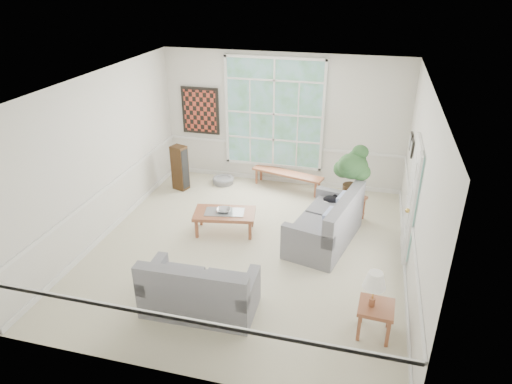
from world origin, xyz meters
TOP-DOWN VIEW (x-y plane):
  - floor at (0.00, 0.00)m, footprint 5.50×6.00m
  - ceiling at (0.00, 0.00)m, footprint 5.50×6.00m
  - wall_back at (0.00, 3.00)m, footprint 5.50×0.02m
  - wall_front at (0.00, -3.00)m, footprint 5.50×0.02m
  - wall_left at (-2.75, 0.00)m, footprint 0.02×6.00m
  - wall_right at (2.75, 0.00)m, footprint 0.02×6.00m
  - window_back at (-0.20, 2.96)m, footprint 2.30×0.08m
  - entry_door at (2.71, 0.60)m, footprint 0.08×0.90m
  - door_sidelight at (2.71, -0.03)m, footprint 0.08×0.26m
  - wall_art at (-1.95, 2.95)m, footprint 0.90×0.06m
  - wall_frame_near at (2.71, 1.75)m, footprint 0.04×0.26m
  - wall_frame_far at (2.71, 2.15)m, footprint 0.04×0.26m
  - loveseat_right at (1.29, 0.56)m, footprint 1.33×1.96m
  - loveseat_front at (-0.24, -1.76)m, footprint 1.66×0.89m
  - coffee_table at (-0.58, 0.44)m, footprint 1.25×0.83m
  - pewter_bowl at (-0.60, 0.44)m, footprint 0.38×0.38m
  - window_bench at (0.21, 2.65)m, footprint 1.70×0.74m
  - end_table at (1.71, 1.52)m, footprint 0.66×0.66m
  - houseplant at (1.68, 1.53)m, footprint 0.64×0.64m
  - side_table at (2.26, -1.66)m, footprint 0.50×0.50m
  - table_lamp at (2.19, -1.66)m, footprint 0.32×0.32m
  - pet_bed at (-1.31, 2.55)m, footprint 0.60×0.60m
  - floor_speaker at (-2.16, 2.04)m, footprint 0.38×0.34m
  - cat at (1.34, 1.20)m, footprint 0.35×0.27m

SIDE VIEW (x-z plane):
  - floor at x=0.00m, z-range -0.01..0.00m
  - pet_bed at x=-1.31m, z-range 0.00..0.15m
  - window_bench at x=0.21m, z-range 0.00..0.39m
  - coffee_table at x=-0.58m, z-range 0.00..0.43m
  - side_table at x=2.26m, z-range 0.00..0.48m
  - end_table at x=1.71m, z-range 0.00..0.50m
  - loveseat_front at x=-0.24m, z-range 0.00..0.88m
  - pewter_bowl at x=-0.60m, z-range 0.43..0.51m
  - loveseat_right at x=1.29m, z-range 0.00..0.97m
  - floor_speaker at x=-2.16m, z-range 0.00..1.03m
  - cat at x=1.34m, z-range 0.50..0.64m
  - table_lamp at x=2.19m, z-range 0.48..1.02m
  - houseplant at x=1.68m, z-range 0.50..1.58m
  - entry_door at x=2.71m, z-range 0.00..2.10m
  - door_sidelight at x=2.71m, z-range 0.20..2.10m
  - wall_back at x=0.00m, z-range 0.00..3.00m
  - wall_front at x=0.00m, z-range 0.00..3.00m
  - wall_left at x=-2.75m, z-range 0.00..3.00m
  - wall_right at x=2.75m, z-range 0.00..3.00m
  - wall_frame_near at x=2.71m, z-range 1.39..1.71m
  - wall_frame_far at x=2.71m, z-range 1.39..1.71m
  - wall_art at x=-1.95m, z-range 1.05..2.15m
  - window_back at x=-0.20m, z-range 0.45..2.85m
  - ceiling at x=0.00m, z-range 2.99..3.01m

